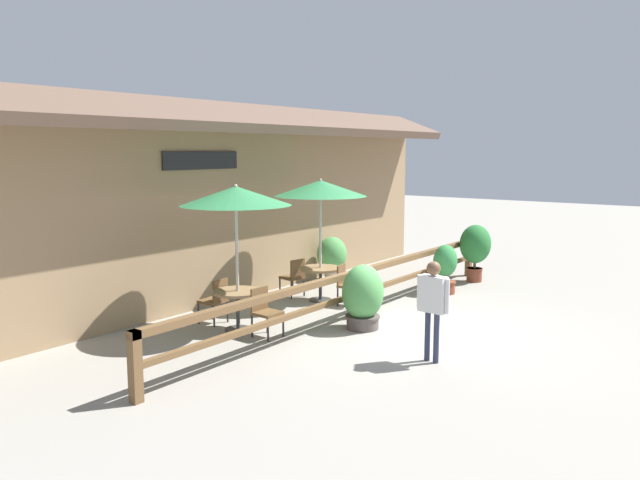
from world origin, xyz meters
The scene contains 16 objects.
ground_plane centered at (0.00, 0.00, 0.00)m, with size 60.00×60.00×0.00m, color gray.
building_facade centered at (0.00, 4.10, 2.16)m, with size 14.28×1.49×4.23m.
patio_railing centered at (0.00, 1.05, 0.70)m, with size 10.40×0.14×0.95m.
patio_umbrella_near centered at (-2.00, 2.31, 2.41)m, with size 1.95×1.95×2.62m.
dining_table_near centered at (-2.00, 2.31, 0.58)m, with size 0.88×0.88×0.72m.
chair_near_streetside centered at (-1.99, 1.67, 0.47)m, with size 0.43×0.43×0.85m.
chair_near_wallside centered at (-1.94, 2.94, 0.47)m, with size 0.46×0.46×0.85m.
patio_umbrella_middle centered at (0.67, 2.47, 2.41)m, with size 1.95×1.95×2.62m.
dining_table_middle centered at (0.67, 2.47, 0.58)m, with size 0.88×0.88×0.72m.
chair_middle_streetside centered at (0.68, 1.79, 0.47)m, with size 0.50×0.50×0.85m.
chair_middle_wallside centered at (0.61, 3.15, 0.47)m, with size 0.48×0.48×0.85m.
potted_plant_tall_tropical centered at (4.53, 0.63, 0.87)m, with size 0.82×0.74×1.40m.
potted_plant_broad_leaf centered at (-0.57, 0.58, 0.60)m, with size 0.81×0.73×1.17m.
potted_plant_entrance_palm centered at (2.91, 0.64, 0.60)m, with size 0.58×0.52×1.11m.
potted_plant_small_flowering centered at (2.57, 3.55, 0.61)m, with size 0.80×0.72×1.08m.
pedestrian centered at (-1.45, -1.24, 1.00)m, with size 0.22×0.55×1.56m.
Camera 1 is at (-9.78, -5.39, 3.19)m, focal length 35.00 mm.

